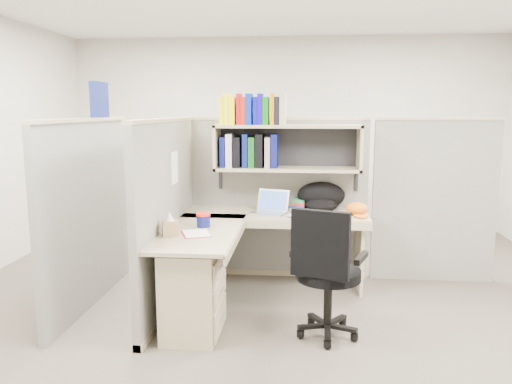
# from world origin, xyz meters

# --- Properties ---
(ground) EXTENTS (6.00, 6.00, 0.00)m
(ground) POSITION_xyz_m (0.00, 0.00, 0.00)
(ground) COLOR #322E27
(ground) RESTS_ON ground
(room_shell) EXTENTS (6.00, 6.00, 6.00)m
(room_shell) POSITION_xyz_m (0.00, 0.00, 1.62)
(room_shell) COLOR #A7A396
(room_shell) RESTS_ON ground
(cubicle) EXTENTS (3.79, 1.84, 1.95)m
(cubicle) POSITION_xyz_m (-0.37, 0.45, 0.91)
(cubicle) COLOR slate
(cubicle) RESTS_ON ground
(desk) EXTENTS (1.74, 1.75, 0.73)m
(desk) POSITION_xyz_m (-0.41, -0.29, 0.44)
(desk) COLOR gray
(desk) RESTS_ON ground
(laptop) EXTENTS (0.40, 0.40, 0.23)m
(laptop) POSITION_xyz_m (-0.06, 0.51, 0.84)
(laptop) COLOR #AEAFB3
(laptop) RESTS_ON desk
(backpack) EXTENTS (0.55, 0.48, 0.28)m
(backpack) POSITION_xyz_m (0.43, 0.72, 0.87)
(backpack) COLOR black
(backpack) RESTS_ON desk
(orange_cap) EXTENTS (0.26, 0.28, 0.11)m
(orange_cap) POSITION_xyz_m (0.76, 0.56, 0.79)
(orange_cap) COLOR orange
(orange_cap) RESTS_ON desk
(snack_canister) EXTENTS (0.12, 0.12, 0.12)m
(snack_canister) POSITION_xyz_m (-0.57, -0.08, 0.79)
(snack_canister) COLOR #0E1156
(snack_canister) RESTS_ON desk
(tissue_box) EXTENTS (0.15, 0.15, 0.19)m
(tissue_box) POSITION_xyz_m (-0.77, -0.39, 0.82)
(tissue_box) COLOR tan
(tissue_box) RESTS_ON desk
(mouse) EXTENTS (0.10, 0.07, 0.04)m
(mouse) POSITION_xyz_m (0.16, 0.37, 0.75)
(mouse) COLOR #8CAFC6
(mouse) RESTS_ON desk
(paper_cup) EXTENTS (0.08, 0.08, 0.10)m
(paper_cup) POSITION_xyz_m (0.02, 0.67, 0.78)
(paper_cup) COLOR white
(paper_cup) RESTS_ON desk
(book_stack) EXTENTS (0.20, 0.24, 0.10)m
(book_stack) POSITION_xyz_m (0.23, 0.76, 0.78)
(book_stack) COLOR slate
(book_stack) RESTS_ON desk
(loose_paper) EXTENTS (0.28, 0.32, 0.00)m
(loose_paper) POSITION_xyz_m (-0.59, -0.30, 0.73)
(loose_paper) COLOR silver
(loose_paper) RESTS_ON desk
(task_chair) EXTENTS (0.58, 0.54, 1.01)m
(task_chair) POSITION_xyz_m (0.44, -0.54, 0.36)
(task_chair) COLOR black
(task_chair) RESTS_ON ground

